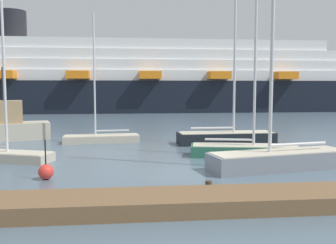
% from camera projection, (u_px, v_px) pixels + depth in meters
% --- Properties ---
extents(ground_plane, '(600.00, 600.00, 0.00)m').
position_uv_depth(ground_plane, '(190.00, 173.00, 18.15)').
color(ground_plane, slate).
extents(dock_pier, '(19.56, 2.36, 0.66)m').
position_uv_depth(dock_pier, '(216.00, 201.00, 12.79)').
color(dock_pier, brown).
rests_on(dock_pier, ground_plane).
extents(sailboat_0, '(6.53, 2.96, 10.62)m').
position_uv_depth(sailboat_0, '(245.00, 148.00, 22.38)').
color(sailboat_0, '#2D6B51').
rests_on(sailboat_0, ground_plane).
extents(sailboat_1, '(6.17, 3.43, 9.60)m').
position_uv_depth(sailboat_1, '(0.00, 153.00, 21.12)').
color(sailboat_1, '#BCB29E').
rests_on(sailboat_1, ground_plane).
extents(sailboat_2, '(5.62, 2.09, 9.36)m').
position_uv_depth(sailboat_2, '(101.00, 137.00, 28.09)').
color(sailboat_2, '#BCB29E').
rests_on(sailboat_2, ground_plane).
extents(sailboat_3, '(7.53, 3.33, 13.63)m').
position_uv_depth(sailboat_3, '(279.00, 156.00, 18.99)').
color(sailboat_3, gray).
rests_on(sailboat_3, ground_plane).
extents(sailboat_4, '(7.02, 2.18, 10.86)m').
position_uv_depth(sailboat_4, '(226.00, 136.00, 27.40)').
color(sailboat_4, black).
rests_on(sailboat_4, ground_plane).
extents(fishing_boat_0, '(7.72, 4.44, 5.59)m').
position_uv_depth(fishing_boat_0, '(1.00, 126.00, 29.28)').
color(fishing_boat_0, '#BCB29E').
rests_on(fishing_boat_0, ground_plane).
extents(channel_buoy_0, '(0.68, 0.68, 1.75)m').
position_uv_depth(channel_buoy_0, '(46.00, 172.00, 16.85)').
color(channel_buoy_0, red).
rests_on(channel_buoy_0, ground_plane).
extents(cruise_ship, '(92.07, 14.81, 16.28)m').
position_uv_depth(cruise_ship, '(115.00, 80.00, 63.99)').
color(cruise_ship, black).
rests_on(cruise_ship, ground_plane).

